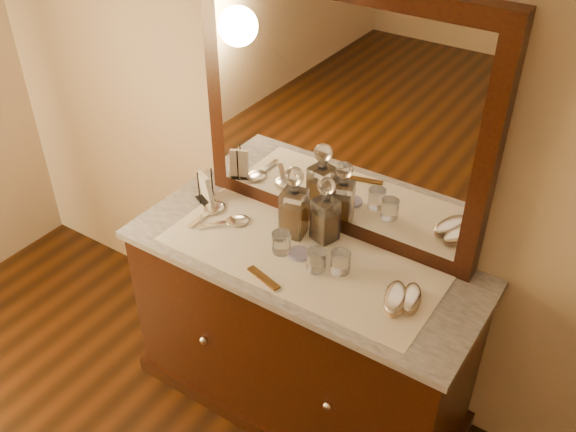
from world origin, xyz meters
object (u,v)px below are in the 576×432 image
(mirror_frame, at_px, (339,116))
(napkin_rack, at_px, (206,189))
(brush_far, at_px, (411,299))
(comb, at_px, (264,278))
(hand_mirror_inner, at_px, (233,221))
(decanter_right, at_px, (325,216))
(pin_dish, at_px, (299,254))
(decanter_left, at_px, (294,209))
(hand_mirror_outer, at_px, (212,210))
(dresser_cabinet, at_px, (301,334))
(brush_near, at_px, (395,299))

(mirror_frame, relative_size, napkin_rack, 7.59)
(brush_far, bearing_deg, comb, -160.39)
(hand_mirror_inner, bearing_deg, comb, -34.93)
(decanter_right, relative_size, hand_mirror_inner, 1.44)
(mirror_frame, xyz_separation_m, hand_mirror_inner, (-0.35, -0.23, -0.49))
(pin_dish, height_order, decanter_left, decanter_left)
(hand_mirror_inner, bearing_deg, hand_mirror_outer, 173.20)
(pin_dish, distance_m, comb, 0.19)
(pin_dish, relative_size, comb, 0.54)
(mirror_frame, bearing_deg, dresser_cabinet, -90.00)
(decanter_left, bearing_deg, comb, -78.77)
(mirror_frame, height_order, comb, mirror_frame)
(pin_dish, bearing_deg, hand_mirror_inner, 175.62)
(brush_far, bearing_deg, dresser_cabinet, 177.93)
(comb, distance_m, brush_near, 0.49)
(pin_dish, relative_size, brush_near, 0.45)
(brush_far, bearing_deg, mirror_frame, 150.68)
(dresser_cabinet, height_order, brush_near, brush_near)
(decanter_left, xyz_separation_m, brush_near, (0.52, -0.15, -0.10))
(brush_far, bearing_deg, pin_dish, 179.18)
(mirror_frame, bearing_deg, pin_dish, -91.82)
(mirror_frame, xyz_separation_m, brush_far, (0.47, -0.26, -0.47))
(decanter_right, bearing_deg, napkin_rack, -174.94)
(napkin_rack, distance_m, decanter_left, 0.45)
(pin_dish, xyz_separation_m, hand_mirror_outer, (-0.47, 0.04, 0.00))
(decanter_right, height_order, hand_mirror_outer, decanter_right)
(mirror_frame, xyz_separation_m, napkin_rack, (-0.55, -0.16, -0.44))
(pin_dish, relative_size, hand_mirror_inner, 0.43)
(dresser_cabinet, height_order, hand_mirror_outer, hand_mirror_outer)
(napkin_rack, height_order, decanter_left, decanter_left)
(brush_near, distance_m, hand_mirror_outer, 0.90)
(pin_dish, relative_size, napkin_rack, 0.55)
(dresser_cabinet, xyz_separation_m, pin_dish, (-0.01, -0.01, 0.45))
(comb, xyz_separation_m, hand_mirror_inner, (-0.31, 0.21, 0.00))
(dresser_cabinet, relative_size, pin_dish, 16.19)
(brush_near, bearing_deg, mirror_frame, 144.74)
(pin_dish, height_order, comb, pin_dish)
(mirror_frame, bearing_deg, decanter_left, -124.65)
(pin_dish, bearing_deg, decanter_right, 79.42)
(napkin_rack, xyz_separation_m, decanter_right, (0.57, 0.05, 0.05))
(comb, relative_size, brush_near, 0.84)
(napkin_rack, relative_size, hand_mirror_outer, 0.72)
(napkin_rack, bearing_deg, hand_mirror_inner, -19.27)
(hand_mirror_inner, bearing_deg, brush_far, -2.32)
(mirror_frame, relative_size, hand_mirror_inner, 6.02)
(brush_near, distance_m, brush_far, 0.06)
(pin_dish, bearing_deg, dresser_cabinet, 51.16)
(decanter_left, height_order, brush_near, decanter_left)
(hand_mirror_outer, bearing_deg, mirror_frame, 24.12)
(dresser_cabinet, distance_m, brush_far, 0.66)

